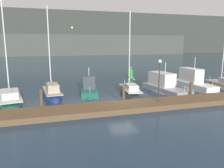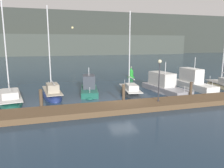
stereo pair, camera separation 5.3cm
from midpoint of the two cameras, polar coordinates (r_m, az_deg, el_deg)
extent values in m
plane|color=#1E3347|center=(20.58, 2.96, -5.08)|extent=(400.00, 400.00, 0.00)
cube|color=brown|center=(18.91, 4.78, -5.82)|extent=(37.51, 2.80, 0.45)
cylinder|color=#4C3D2D|center=(19.11, -17.96, -4.01)|extent=(0.28, 0.28, 1.82)
cylinder|color=#4C3D2D|center=(20.23, 3.11, -2.67)|extent=(0.28, 0.28, 1.84)
cylinder|color=#4C3D2D|center=(23.66, 19.95, -1.53)|extent=(0.28, 0.28, 1.69)
ellipsoid|color=#195647|center=(23.98, -24.99, -3.81)|extent=(3.70, 8.42, 1.11)
cube|color=silver|center=(23.86, -25.09, -2.60)|extent=(3.11, 7.08, 0.08)
cube|color=silver|center=(22.84, -25.07, -2.28)|extent=(1.82, 2.81, 0.60)
cylinder|color=silver|center=(23.98, -26.21, 10.84)|extent=(0.12, 0.12, 11.17)
cylinder|color=silver|center=(22.62, -25.20, -0.60)|extent=(0.69, 3.40, 0.09)
cylinder|color=silver|center=(27.49, -25.39, -0.45)|extent=(0.04, 0.04, 0.50)
ellipsoid|color=navy|center=(24.20, -15.30, -3.05)|extent=(2.44, 6.42, 1.56)
cube|color=#A39984|center=(24.07, -15.37, -1.64)|extent=(2.05, 5.39, 0.08)
cube|color=#A39984|center=(23.25, -15.20, -0.94)|extent=(1.30, 2.10, 0.81)
cylinder|color=silver|center=(24.05, -16.03, 8.81)|extent=(0.12, 0.12, 8.73)
cylinder|color=silver|center=(22.87, -15.20, 0.47)|extent=(0.37, 3.05, 0.09)
cylinder|color=silver|center=(26.84, -16.12, 0.12)|extent=(0.04, 0.04, 0.50)
ellipsoid|color=#195647|center=(24.49, -5.90, -2.56)|extent=(2.74, 5.60, 1.01)
cube|color=#195647|center=(24.42, -5.91, -1.87)|extent=(2.50, 5.05, 0.60)
cube|color=#333842|center=(24.75, -5.99, 0.69)|extent=(1.66, 2.54, 1.43)
cube|color=black|center=(25.77, -6.06, 1.57)|extent=(1.17, 0.45, 0.63)
cylinder|color=silver|center=(24.15, -6.01, 3.23)|extent=(0.07, 0.07, 0.90)
cylinder|color=silver|center=(22.09, -5.77, -1.61)|extent=(0.04, 0.04, 0.60)
ellipsoid|color=#2D3338|center=(24.22, 4.76, -2.69)|extent=(2.61, 6.37, 1.18)
cube|color=silver|center=(24.07, 4.79, -1.10)|extent=(2.19, 5.35, 0.08)
cube|color=silver|center=(23.30, 5.22, -0.74)|extent=(1.33, 2.11, 0.53)
cylinder|color=silver|center=(24.06, 4.67, 8.77)|extent=(0.12, 0.12, 8.23)
cylinder|color=silver|center=(23.18, 5.23, 1.60)|extent=(0.42, 2.36, 0.09)
cylinder|color=silver|center=(26.75, 3.39, 0.65)|extent=(0.04, 0.04, 0.50)
ellipsoid|color=gray|center=(26.14, 13.78, -1.97)|extent=(3.33, 7.68, 0.94)
cube|color=gray|center=(26.08, 13.81, -1.30)|extent=(3.04, 6.92, 0.62)
cube|color=silver|center=(26.46, 12.94, 1.30)|extent=(2.04, 3.45, 1.55)
cube|color=black|center=(27.61, 11.11, 2.25)|extent=(1.46, 0.47, 0.69)
cylinder|color=silver|center=(25.80, 13.86, 4.20)|extent=(0.07, 0.07, 1.28)
cylinder|color=silver|center=(23.63, 18.49, -1.26)|extent=(0.04, 0.04, 0.60)
ellipsoid|color=white|center=(28.93, 20.67, -1.14)|extent=(2.24, 7.09, 1.34)
cube|color=white|center=(28.86, 20.72, -0.40)|extent=(2.06, 6.39, 0.77)
cube|color=silver|center=(29.20, 20.01, 2.22)|extent=(1.47, 3.14, 1.69)
cube|color=black|center=(30.27, 18.40, 3.08)|extent=(1.21, 0.35, 0.75)
cylinder|color=silver|center=(28.59, 20.91, 5.11)|extent=(0.07, 0.07, 1.39)
cylinder|color=silver|center=(26.57, 24.82, -0.11)|extent=(0.04, 0.04, 0.60)
ellipsoid|color=beige|center=(31.26, 27.12, -0.80)|extent=(3.24, 7.20, 1.11)
cube|color=silver|center=(31.17, 27.20, 0.13)|extent=(2.72, 6.05, 0.08)
cylinder|color=silver|center=(31.24, 27.26, 7.43)|extent=(0.12, 0.12, 7.87)
cylinder|color=silver|center=(33.80, 24.28, 1.53)|extent=(0.04, 0.04, 0.50)
cylinder|color=green|center=(35.77, 5.03, 1.80)|extent=(1.07, 1.07, 0.16)
cylinder|color=green|center=(35.68, 5.04, 2.73)|extent=(0.71, 0.71, 1.02)
cone|color=green|center=(35.59, 5.06, 3.94)|extent=(0.50, 0.50, 0.50)
sphere|color=#F9EAB7|center=(35.55, 5.07, 4.42)|extent=(0.16, 0.16, 0.16)
cylinder|color=#2D2D33|center=(20.06, 12.06, -4.31)|extent=(0.24, 0.24, 0.06)
cylinder|color=#2D2D33|center=(19.69, 12.25, 0.51)|extent=(0.10, 0.10, 3.36)
sphere|color=#F9EAB7|center=(19.46, 12.47, 5.79)|extent=(0.32, 0.32, 0.32)
cube|color=#333833|center=(113.46, -13.54, 12.75)|extent=(240.00, 16.00, 20.43)
cube|color=#3F463F|center=(103.27, -19.18, 9.58)|extent=(144.00, 10.00, 9.22)
cube|color=#F4DB8C|center=(106.79, -26.69, 7.37)|extent=(0.80, 0.10, 0.80)
cube|color=#F4DB8C|center=(106.05, -10.29, 14.30)|extent=(0.80, 0.10, 0.80)
cube|color=#F4DB8C|center=(105.23, -14.28, 10.53)|extent=(0.80, 0.10, 0.80)
cube|color=#F4DB8C|center=(105.51, -21.35, 8.20)|extent=(0.80, 0.10, 0.80)
cube|color=#F4DB8C|center=(120.64, 13.05, 11.57)|extent=(0.80, 0.10, 0.80)
camera|label=1|loc=(0.03, -89.94, 0.01)|focal=35.00mm
camera|label=2|loc=(0.03, 90.06, -0.01)|focal=35.00mm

